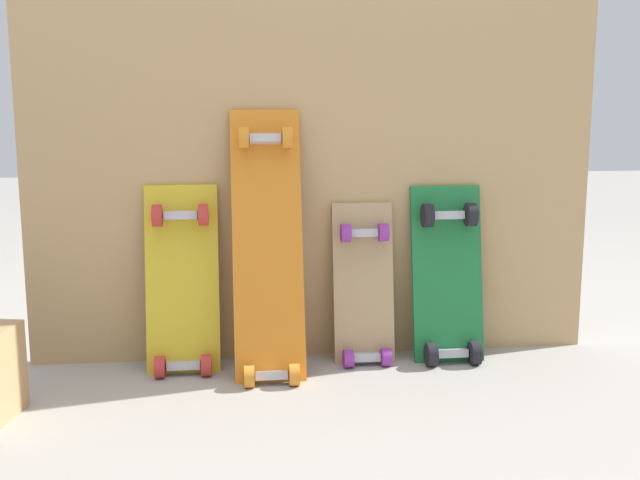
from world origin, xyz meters
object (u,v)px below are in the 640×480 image
(skateboard_yellow, at_px, (182,290))
(skateboard_orange, at_px, (268,256))
(skateboard_natural, at_px, (364,295))
(skateboard_green, at_px, (448,284))

(skateboard_yellow, xyz_separation_m, skateboard_orange, (0.25, -0.05, 0.11))
(skateboard_natural, relative_size, skateboard_green, 0.93)
(skateboard_orange, xyz_separation_m, skateboard_green, (0.55, 0.06, -0.11))
(skateboard_yellow, relative_size, skateboard_green, 1.03)
(skateboard_orange, height_order, skateboard_green, skateboard_orange)
(skateboard_yellow, xyz_separation_m, skateboard_natural, (0.54, 0.01, -0.03))
(skateboard_yellow, relative_size, skateboard_natural, 1.10)
(skateboard_natural, distance_m, skateboard_green, 0.26)
(skateboard_orange, distance_m, skateboard_natural, 0.33)
(skateboard_green, bearing_deg, skateboard_yellow, -179.92)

